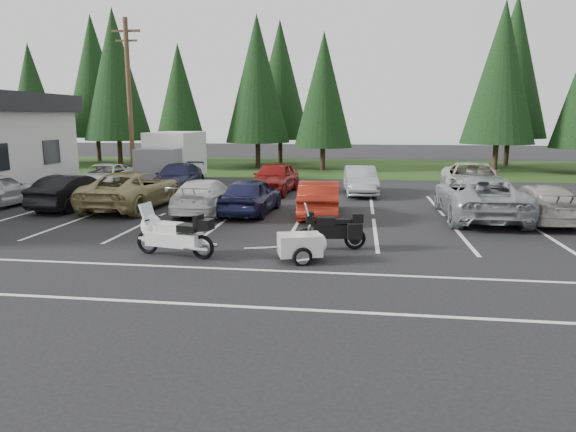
{
  "coord_description": "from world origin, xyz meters",
  "views": [
    {
      "loc": [
        2.62,
        -15.42,
        3.67
      ],
      "look_at": [
        0.55,
        -0.5,
        0.8
      ],
      "focal_mm": 32.0,
      "sensor_mm": 36.0,
      "label": 1
    }
  ],
  "objects_px": {
    "touring_motorcycle": "(174,230)",
    "adventure_motorcycle": "(331,226)",
    "car_far_0": "(104,177)",
    "car_far_3": "(360,180)",
    "car_far_2": "(274,178)",
    "car_near_5": "(320,198)",
    "car_near_6": "(479,197)",
    "utility_pole": "(130,100)",
    "car_near_4": "(251,196)",
    "box_truck": "(170,158)",
    "car_near_2": "(133,190)",
    "car_far_1": "(178,178)",
    "cargo_trailer": "(300,248)",
    "car_near_7": "(539,203)",
    "car_near_3": "(206,196)",
    "car_far_4": "(472,180)",
    "car_near_1": "(73,191)"
  },
  "relations": [
    {
      "from": "car_near_3",
      "to": "car_far_2",
      "type": "height_order",
      "value": "car_far_2"
    },
    {
      "from": "car_near_1",
      "to": "car_near_4",
      "type": "xyz_separation_m",
      "value": [
        7.55,
        -0.19,
        0.01
      ]
    },
    {
      "from": "box_truck",
      "to": "touring_motorcycle",
      "type": "distance_m",
      "value": 16.13
    },
    {
      "from": "car_far_0",
      "to": "cargo_trailer",
      "type": "xyz_separation_m",
      "value": [
        11.79,
        -12.41,
        -0.29
      ]
    },
    {
      "from": "car_far_3",
      "to": "adventure_motorcycle",
      "type": "distance_m",
      "value": 11.11
    },
    {
      "from": "car_far_4",
      "to": "touring_motorcycle",
      "type": "xyz_separation_m",
      "value": [
        -10.21,
        -12.3,
        -0.08
      ]
    },
    {
      "from": "car_near_3",
      "to": "car_far_4",
      "type": "xyz_separation_m",
      "value": [
        11.32,
        5.77,
        0.14
      ]
    },
    {
      "from": "car_near_1",
      "to": "car_near_3",
      "type": "bearing_deg",
      "value": -177.54
    },
    {
      "from": "car_near_4",
      "to": "car_near_5",
      "type": "distance_m",
      "value": 2.71
    },
    {
      "from": "car_near_1",
      "to": "car_near_2",
      "type": "bearing_deg",
      "value": -167.34
    },
    {
      "from": "touring_motorcycle",
      "to": "car_far_1",
      "type": "bearing_deg",
      "value": 120.99
    },
    {
      "from": "car_near_2",
      "to": "car_near_4",
      "type": "distance_m",
      "value": 5.12
    },
    {
      "from": "car_near_7",
      "to": "car_far_3",
      "type": "xyz_separation_m",
      "value": [
        -6.39,
        6.0,
        0.01
      ]
    },
    {
      "from": "car_near_6",
      "to": "car_far_3",
      "type": "height_order",
      "value": "car_near_6"
    },
    {
      "from": "car_far_0",
      "to": "car_far_3",
      "type": "xyz_separation_m",
      "value": [
        13.35,
        0.02,
        0.02
      ]
    },
    {
      "from": "car_near_4",
      "to": "adventure_motorcycle",
      "type": "xyz_separation_m",
      "value": [
        3.4,
        -5.21,
        -0.04
      ]
    },
    {
      "from": "car_near_5",
      "to": "touring_motorcycle",
      "type": "distance_m",
      "value": 7.18
    },
    {
      "from": "car_near_1",
      "to": "car_far_2",
      "type": "relative_size",
      "value": 0.94
    },
    {
      "from": "car_near_1",
      "to": "car_near_4",
      "type": "distance_m",
      "value": 7.55
    },
    {
      "from": "car_far_2",
      "to": "car_near_4",
      "type": "bearing_deg",
      "value": -84.56
    },
    {
      "from": "car_near_1",
      "to": "car_near_3",
      "type": "xyz_separation_m",
      "value": [
        5.72,
        -0.22,
        -0.03
      ]
    },
    {
      "from": "car_near_7",
      "to": "car_far_4",
      "type": "bearing_deg",
      "value": -80.96
    },
    {
      "from": "car_near_2",
      "to": "car_far_4",
      "type": "bearing_deg",
      "value": -157.8
    },
    {
      "from": "touring_motorcycle",
      "to": "adventure_motorcycle",
      "type": "distance_m",
      "value": 4.33
    },
    {
      "from": "car_near_1",
      "to": "car_near_7",
      "type": "xyz_separation_m",
      "value": [
        18.17,
        -0.32,
        -0.03
      ]
    },
    {
      "from": "box_truck",
      "to": "car_near_4",
      "type": "distance_m",
      "value": 10.7
    },
    {
      "from": "car_near_2",
      "to": "adventure_motorcycle",
      "type": "bearing_deg",
      "value": 148.48
    },
    {
      "from": "car_near_3",
      "to": "car_far_1",
      "type": "xyz_separation_m",
      "value": [
        -3.16,
        5.6,
        0.03
      ]
    },
    {
      "from": "adventure_motorcycle",
      "to": "box_truck",
      "type": "bearing_deg",
      "value": 116.66
    },
    {
      "from": "touring_motorcycle",
      "to": "adventure_motorcycle",
      "type": "bearing_deg",
      "value": 29.7
    },
    {
      "from": "car_far_1",
      "to": "cargo_trailer",
      "type": "distance_m",
      "value": 14.36
    },
    {
      "from": "car_near_1",
      "to": "car_near_7",
      "type": "relative_size",
      "value": 0.91
    },
    {
      "from": "car_near_7",
      "to": "car_far_0",
      "type": "relative_size",
      "value": 0.98
    },
    {
      "from": "car_near_2",
      "to": "car_near_4",
      "type": "height_order",
      "value": "car_near_2"
    },
    {
      "from": "box_truck",
      "to": "car_far_3",
      "type": "distance_m",
      "value": 11.05
    },
    {
      "from": "car_near_6",
      "to": "car_far_0",
      "type": "bearing_deg",
      "value": -17.02
    },
    {
      "from": "car_far_0",
      "to": "car_far_1",
      "type": "height_order",
      "value": "car_far_1"
    },
    {
      "from": "car_near_4",
      "to": "car_near_6",
      "type": "bearing_deg",
      "value": -174.3
    },
    {
      "from": "car_near_3",
      "to": "cargo_trailer",
      "type": "relative_size",
      "value": 2.88
    },
    {
      "from": "car_near_5",
      "to": "car_near_6",
      "type": "height_order",
      "value": "car_near_6"
    },
    {
      "from": "utility_pole",
      "to": "box_truck",
      "type": "xyz_separation_m",
      "value": [
        2.0,
        0.5,
        -3.25
      ]
    },
    {
      "from": "car_far_2",
      "to": "car_far_0",
      "type": "bearing_deg",
      "value": -175.9
    },
    {
      "from": "car_far_1",
      "to": "car_far_4",
      "type": "xyz_separation_m",
      "value": [
        14.49,
        0.17,
        0.11
      ]
    },
    {
      "from": "car_far_4",
      "to": "touring_motorcycle",
      "type": "relative_size",
      "value": 2.22
    },
    {
      "from": "car_near_4",
      "to": "cargo_trailer",
      "type": "xyz_separation_m",
      "value": [
        2.67,
        -6.56,
        -0.35
      ]
    },
    {
      "from": "car_near_2",
      "to": "car_far_0",
      "type": "distance_m",
      "value": 6.66
    },
    {
      "from": "cargo_trailer",
      "to": "car_near_7",
      "type": "bearing_deg",
      "value": 22.36
    },
    {
      "from": "car_far_3",
      "to": "car_far_2",
      "type": "bearing_deg",
      "value": 177.7
    },
    {
      "from": "utility_pole",
      "to": "touring_motorcycle",
      "type": "xyz_separation_m",
      "value": [
        7.75,
        -14.55,
        -3.97
      ]
    },
    {
      "from": "car_near_2",
      "to": "car_near_3",
      "type": "relative_size",
      "value": 1.2
    }
  ]
}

